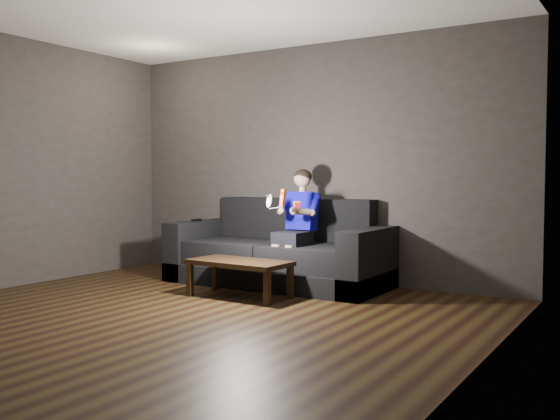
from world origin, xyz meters
The scene contains 9 objects.
floor centered at (0.00, 0.00, 0.00)m, with size 5.00×5.00×0.00m, color black.
back_wall centered at (0.00, 2.50, 1.35)m, with size 5.00×0.04×2.70m, color #33302D.
right_wall centered at (2.50, 0.00, 1.35)m, with size 0.04×5.00×2.70m, color #33302D.
sofa centered at (-0.15, 2.01, 0.31)m, with size 2.43×1.05×0.94m.
child centered at (0.12, 1.94, 0.77)m, with size 0.46×0.57×1.13m.
wii_remote_red centered at (0.21, 1.50, 0.97)m, with size 0.05×0.07×0.18m.
nunchuk_white centered at (0.05, 1.51, 0.94)m, with size 0.07×0.10×0.15m.
wii_remote_black centered at (-1.25, 1.92, 0.68)m, with size 0.05×0.14×0.03m.
coffee_table centered at (-0.07, 1.15, 0.32)m, with size 1.03×0.55×0.37m.
Camera 1 is at (3.47, -3.81, 1.18)m, focal length 40.00 mm.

